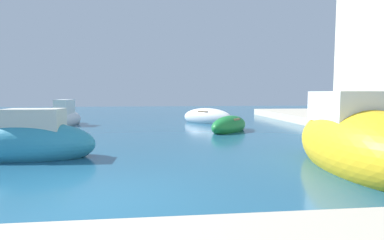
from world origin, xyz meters
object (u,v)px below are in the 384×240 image
at_px(moored_boat_7, 229,126).
at_px(moored_boat_8, 66,118).
at_px(moored_boat_2, 24,143).
at_px(moored_boat_5, 207,118).
at_px(moored_boat_1, 18,127).
at_px(moored_boat_3, 358,143).

height_order(moored_boat_7, moored_boat_8, moored_boat_8).
height_order(moored_boat_2, moored_boat_7, moored_boat_2).
bearing_deg(moored_boat_5, moored_boat_7, 139.21).
bearing_deg(moored_boat_7, moored_boat_2, 165.26).
relative_size(moored_boat_5, moored_boat_8, 1.08).
bearing_deg(moored_boat_2, moored_boat_5, -123.40).
relative_size(moored_boat_1, moored_boat_3, 0.63).
height_order(moored_boat_3, moored_boat_7, moored_boat_3).
distance_m(moored_boat_3, moored_boat_7, 8.19).
relative_size(moored_boat_1, moored_boat_7, 1.11).
height_order(moored_boat_3, moored_boat_8, moored_boat_3).
distance_m(moored_boat_1, moored_boat_8, 4.10).
bearing_deg(moored_boat_1, moored_boat_3, 0.75).
bearing_deg(moored_boat_1, moored_boat_5, 59.94).
bearing_deg(moored_boat_3, moored_boat_8, -132.93).
distance_m(moored_boat_2, moored_boat_7, 9.51).
height_order(moored_boat_5, moored_boat_7, moored_boat_5).
relative_size(moored_boat_1, moored_boat_5, 0.99).
relative_size(moored_boat_5, moored_boat_7, 1.12).
xyz_separation_m(moored_boat_3, moored_boat_5, (-1.88, 12.73, -0.32)).
height_order(moored_boat_3, moored_boat_5, moored_boat_3).
height_order(moored_boat_1, moored_boat_3, moored_boat_3).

